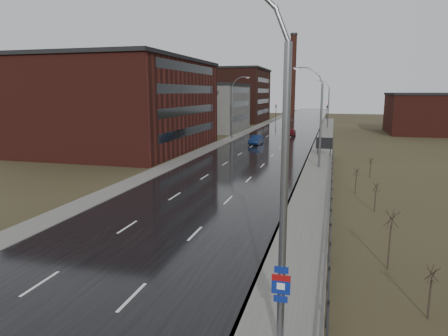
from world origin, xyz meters
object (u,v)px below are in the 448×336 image
Objects in this scene: billboard at (324,144)px; car_near at (256,140)px; streetlight_main at (274,176)px; car_far at (291,132)px.

car_near is (-11.17, 9.87, -0.98)m from billboard.
streetlight_main is 2.79× the size of car_far.
streetlight_main is 68.95m from car_far.
billboard is at bearing -37.28° from car_near.
billboard is 26.17m from car_far.
streetlight_main is 54.41m from car_near.
billboard reaches higher than car_near.
car_far is at bearing 78.92° from car_near.
car_near is at bearing 101.23° from streetlight_main.
billboard is at bearing 102.87° from car_far.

